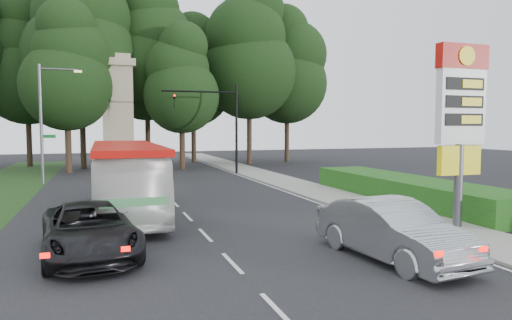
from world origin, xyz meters
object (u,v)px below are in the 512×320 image
object	(u,v)px
transit_bus	(126,179)
sedan_silver	(392,230)
suv_charcoal	(89,230)
monument	(118,112)
gas_station_pylon	(461,110)
traffic_signal_mast	(221,116)
streetlight_signs	(44,118)

from	to	relation	value
transit_bus	sedan_silver	size ratio (longest dim) A/B	2.11
sedan_silver	suv_charcoal	xyz separation A→B (m)	(-8.26, 3.27, -0.09)
transit_bus	monument	bearing A→B (deg)	89.07
gas_station_pylon	traffic_signal_mast	world-z (taller)	traffic_signal_mast
suv_charcoal	streetlight_signs	bearing A→B (deg)	93.74
streetlight_signs	suv_charcoal	xyz separation A→B (m)	(3.19, -19.33, -3.66)
monument	transit_bus	xyz separation A→B (m)	(-0.41, -20.98, -3.56)
suv_charcoal	sedan_silver	bearing A→B (deg)	-27.23
gas_station_pylon	suv_charcoal	size ratio (longest dim) A/B	1.22
monument	sedan_silver	xyz separation A→B (m)	(6.47, -30.60, -4.24)
traffic_signal_mast	gas_station_pylon	bearing A→B (deg)	-80.91
streetlight_signs	transit_bus	world-z (taller)	streetlight_signs
gas_station_pylon	transit_bus	xyz separation A→B (m)	(-11.61, 7.03, -2.91)
gas_station_pylon	suv_charcoal	world-z (taller)	gas_station_pylon
suv_charcoal	traffic_signal_mast	bearing A→B (deg)	60.41
monument	transit_bus	bearing A→B (deg)	-91.13
transit_bus	sedan_silver	xyz separation A→B (m)	(6.88, -9.62, -0.68)
streetlight_signs	monument	bearing A→B (deg)	58.03
streetlight_signs	monument	world-z (taller)	monument
sedan_silver	suv_charcoal	distance (m)	8.89
suv_charcoal	gas_station_pylon	bearing A→B (deg)	-8.64
gas_station_pylon	transit_bus	size ratio (longest dim) A/B	0.62
traffic_signal_mast	transit_bus	xyz separation A→B (m)	(-8.09, -14.98, -3.13)
transit_bus	suv_charcoal	world-z (taller)	transit_bus
gas_station_pylon	monument	size ratio (longest dim) A/B	0.68
monument	streetlight_signs	bearing A→B (deg)	-121.97
transit_bus	suv_charcoal	xyz separation A→B (m)	(-1.38, -6.35, -0.77)
traffic_signal_mast	sedan_silver	xyz separation A→B (m)	(-1.21, -24.59, -3.81)
gas_station_pylon	monument	world-z (taller)	monument
traffic_signal_mast	suv_charcoal	xyz separation A→B (m)	(-9.47, -21.32, -3.90)
monument	traffic_signal_mast	bearing A→B (deg)	-38.00
streetlight_signs	transit_bus	distance (m)	14.07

